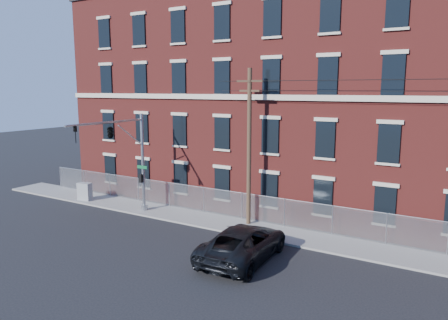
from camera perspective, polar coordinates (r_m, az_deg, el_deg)
The scene contains 8 objects.
ground at distance 24.88m, azimuth -7.06°, elevation -11.38°, with size 140.00×140.00×0.00m, color black.
sidewalk at distance 24.95m, azimuth 23.83°, elevation -11.94°, with size 65.00×3.00×0.12m, color gray.
mill_building at distance 32.25m, azimuth 26.88°, elevation 7.27°, with size 55.30×14.32×16.30m.
chain_link_fence at distance 25.84m, azimuth 24.36°, elevation -8.90°, with size 59.06×0.06×1.85m.
traffic_signal_mast at distance 29.09m, azimuth -13.97°, elevation 2.42°, with size 0.90×6.75×7.00m.
utility_pole_near at distance 27.11m, azimuth 3.39°, elevation 2.07°, with size 1.80×0.28×10.00m.
pickup_truck at distance 22.67m, azimuth 2.61°, elevation -11.05°, with size 2.93×6.36×1.77m, color black.
utility_cabinet at distance 35.53m, azimuth -18.16°, elevation -4.03°, with size 1.10×0.55×1.38m, color gray.
Camera 1 is at (14.45, -18.22, 8.84)m, focal length 34.12 mm.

